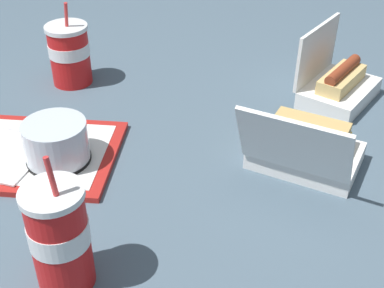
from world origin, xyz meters
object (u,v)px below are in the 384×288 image
Objects in this scene: food_tray at (25,153)px; clamshell_sandwich_left at (305,148)px; cake_container at (56,144)px; clamshell_hotdog_right at (337,84)px; plastic_fork at (26,132)px; soda_cup_center at (69,53)px; soda_cup_back at (60,237)px.

clamshell_sandwich_left is at bearing -1.97° from food_tray.
clamshell_hotdog_right reaches higher than cake_container.
cake_container is 0.48m from clamshell_sandwich_left.
clamshell_sandwich_left is at bearing -112.72° from clamshell_hotdog_right.
clamshell_sandwich_left is (0.57, -0.08, 0.03)m from plastic_fork.
soda_cup_center is (-0.64, 0.07, 0.04)m from clamshell_hotdog_right.
plastic_fork is at bearing 114.25° from soda_cup_back.
clamshell_hotdog_right is 1.01× the size of soda_cup_back.
plastic_fork is 0.71m from clamshell_hotdog_right.
clamshell_sandwich_left is (0.56, -0.02, 0.04)m from food_tray.
plastic_fork is at bearing 103.72° from food_tray.
cake_container is 1.15× the size of plastic_fork.
plastic_fork is 0.52× the size of soda_cup_center.
clamshell_sandwich_left is 0.63m from soda_cup_center.
soda_cup_back reaches higher than clamshell_sandwich_left.
food_tray is at bearing 116.19° from soda_cup_back.
clamshell_hotdog_right is 0.30m from clamshell_sandwich_left.
food_tray is 1.64× the size of soda_cup_back.
clamshell_hotdog_right reaches higher than plastic_fork.
food_tray is 3.53× the size of plastic_fork.
clamshell_sandwich_left is 1.29× the size of soda_cup_center.
soda_cup_center is at bearing 85.05° from food_tray.
plastic_fork is at bearing 171.70° from clamshell_sandwich_left.
plastic_fork is 0.46× the size of soda_cup_back.
cake_container is 0.47× the size of clamshell_sandwich_left.
food_tray is 0.37m from soda_cup_back.
soda_cup_back is at bearing -142.81° from clamshell_sandwich_left.
soda_cup_center reaches higher than food_tray.
clamshell_sandwich_left reaches higher than cake_container.
soda_cup_back is (-0.40, -0.30, 0.05)m from clamshell_sandwich_left.
soda_cup_center is 0.66m from soda_cup_back.
clamshell_sandwich_left is (0.48, 0.01, -0.01)m from cake_container.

